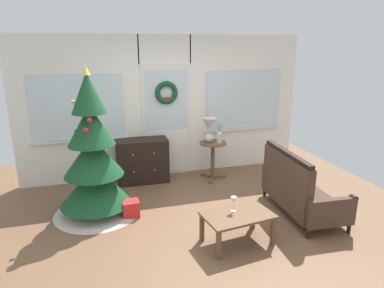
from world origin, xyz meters
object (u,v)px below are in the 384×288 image
(coffee_table, at_px, (238,218))
(wine_glass, at_px, (234,201))
(settee_sofa, at_px, (297,189))
(side_table, at_px, (213,153))
(christmas_tree, at_px, (94,164))
(flower_vase, at_px, (219,136))
(gift_box, at_px, (131,209))
(dresser_cabinet, at_px, (142,161))
(table_lamp, at_px, (209,127))

(coffee_table, xyz_separation_m, wine_glass, (-0.02, 0.08, 0.20))
(settee_sofa, distance_m, side_table, 1.77)
(christmas_tree, height_order, coffee_table, christmas_tree)
(coffee_table, height_order, wine_glass, wine_glass)
(side_table, distance_m, flower_vase, 0.34)
(gift_box, bearing_deg, flower_vase, 29.48)
(christmas_tree, xyz_separation_m, dresser_cabinet, (0.83, 1.02, -0.37))
(dresser_cabinet, height_order, wine_glass, dresser_cabinet)
(wine_glass, bearing_deg, christmas_tree, 142.92)
(wine_glass, bearing_deg, table_lamp, 79.42)
(christmas_tree, height_order, table_lamp, christmas_tree)
(dresser_cabinet, relative_size, wine_glass, 4.67)
(dresser_cabinet, xyz_separation_m, gift_box, (-0.37, -1.26, -0.27))
(coffee_table, bearing_deg, wine_glass, 106.49)
(dresser_cabinet, bearing_deg, side_table, -10.97)
(christmas_tree, relative_size, wine_glass, 10.85)
(dresser_cabinet, xyz_separation_m, coffee_table, (0.82, -2.33, -0.06))
(side_table, bearing_deg, wine_glass, -102.43)
(side_table, height_order, flower_vase, flower_vase)
(wine_glass, distance_m, gift_box, 1.58)
(settee_sofa, xyz_separation_m, wine_glass, (-1.16, -0.39, 0.16))
(settee_sofa, height_order, side_table, settee_sofa)
(dresser_cabinet, relative_size, flower_vase, 2.60)
(christmas_tree, relative_size, settee_sofa, 1.44)
(coffee_table, xyz_separation_m, gift_box, (-1.19, 1.06, -0.22))
(christmas_tree, xyz_separation_m, side_table, (2.07, 0.78, -0.27))
(table_lamp, xyz_separation_m, flower_vase, (0.16, -0.10, -0.17))
(flower_vase, height_order, coffee_table, flower_vase)
(settee_sofa, xyz_separation_m, gift_box, (-2.32, 0.59, -0.26))
(wine_glass, xyz_separation_m, gift_box, (-1.16, 0.98, -0.42))
(side_table, xyz_separation_m, coffee_table, (-0.42, -2.09, -0.16))
(side_table, relative_size, gift_box, 2.97)
(gift_box, bearing_deg, coffee_table, -41.85)
(christmas_tree, height_order, side_table, christmas_tree)
(flower_vase, bearing_deg, settee_sofa, -68.37)
(side_table, relative_size, flower_vase, 1.99)
(flower_vase, bearing_deg, side_table, 149.04)
(christmas_tree, distance_m, dresser_cabinet, 1.36)
(dresser_cabinet, bearing_deg, table_lamp, -9.64)
(settee_sofa, height_order, gift_box, settee_sofa)
(christmas_tree, bearing_deg, coffee_table, -38.43)
(dresser_cabinet, distance_m, flower_vase, 1.44)
(christmas_tree, xyz_separation_m, wine_glass, (1.63, -1.23, -0.23))
(settee_sofa, bearing_deg, christmas_tree, 163.27)
(coffee_table, bearing_deg, gift_box, 138.15)
(coffee_table, bearing_deg, flower_vase, 75.65)
(dresser_cabinet, relative_size, settee_sofa, 0.62)
(flower_vase, xyz_separation_m, wine_glass, (-0.54, -1.95, -0.28))
(flower_vase, bearing_deg, table_lamp, 147.99)
(settee_sofa, bearing_deg, flower_vase, 111.63)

